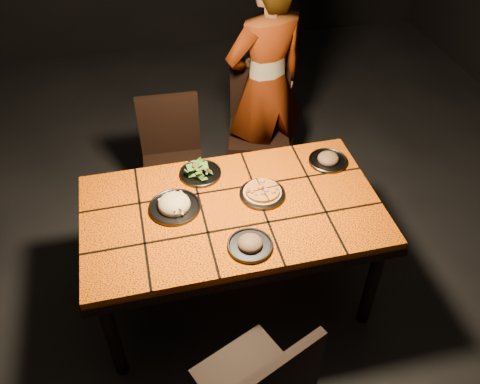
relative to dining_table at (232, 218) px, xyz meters
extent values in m
cube|color=black|center=(0.00, 0.00, -0.69)|extent=(6.00, 7.00, 0.04)
cube|color=#FF6708|center=(0.00, 0.00, 0.05)|extent=(1.60, 0.90, 0.05)
cube|color=black|center=(0.00, 0.00, 0.01)|extent=(1.62, 0.92, 0.04)
cylinder|color=black|center=(-0.72, -0.37, -0.34)|extent=(0.07, 0.07, 0.66)
cylinder|color=black|center=(0.72, -0.37, -0.34)|extent=(0.07, 0.07, 0.66)
cylinder|color=black|center=(-0.72, 0.37, -0.34)|extent=(0.07, 0.07, 0.66)
cylinder|color=black|center=(0.72, 0.37, -0.34)|extent=(0.07, 0.07, 0.66)
cube|color=black|center=(-0.10, -0.83, -0.23)|extent=(0.54, 0.54, 0.04)
cylinder|color=black|center=(-0.01, -0.61, -0.46)|extent=(0.04, 0.04, 0.42)
cube|color=black|center=(-0.23, 0.77, -0.23)|extent=(0.43, 0.43, 0.04)
cube|color=black|center=(-0.22, 0.96, 0.01)|extent=(0.41, 0.06, 0.45)
cylinder|color=black|center=(-0.40, 0.62, -0.46)|extent=(0.04, 0.04, 0.42)
cylinder|color=black|center=(-0.07, 0.60, -0.46)|extent=(0.04, 0.04, 0.42)
cylinder|color=black|center=(-0.39, 0.95, -0.46)|extent=(0.04, 0.04, 0.42)
cylinder|color=black|center=(-0.06, 0.93, -0.46)|extent=(0.04, 0.04, 0.42)
cube|color=black|center=(0.42, 0.99, -0.21)|extent=(0.53, 0.53, 0.04)
cube|color=black|center=(0.47, 1.18, 0.05)|extent=(0.43, 0.15, 0.47)
cylinder|color=black|center=(0.21, 0.87, -0.45)|extent=(0.04, 0.04, 0.44)
cylinder|color=black|center=(0.54, 0.78, -0.45)|extent=(0.04, 0.04, 0.44)
cylinder|color=black|center=(0.30, 1.21, -0.45)|extent=(0.04, 0.04, 0.44)
cylinder|color=black|center=(0.64, 1.11, -0.45)|extent=(0.04, 0.04, 0.44)
imported|color=brown|center=(0.47, 1.04, 0.16)|extent=(0.70, 0.55, 1.67)
cylinder|color=#39393E|center=(0.18, 0.06, 0.08)|extent=(0.25, 0.25, 0.01)
torus|color=#39393E|center=(0.18, 0.06, 0.09)|extent=(0.25, 0.25, 0.01)
cylinder|color=tan|center=(0.18, 0.06, 0.10)|extent=(0.23, 0.23, 0.01)
cylinder|color=orange|center=(0.18, 0.06, 0.11)|extent=(0.21, 0.21, 0.02)
cylinder|color=#39393E|center=(-0.30, 0.07, 0.08)|extent=(0.28, 0.28, 0.01)
torus|color=#39393E|center=(-0.30, 0.07, 0.09)|extent=(0.28, 0.28, 0.01)
ellipsoid|color=beige|center=(-0.30, 0.07, 0.11)|extent=(0.17, 0.17, 0.09)
cylinder|color=#39393E|center=(-0.12, 0.31, 0.08)|extent=(0.24, 0.24, 0.01)
torus|color=#39393E|center=(-0.12, 0.31, 0.09)|extent=(0.24, 0.24, 0.01)
cylinder|color=#39393E|center=(0.03, -0.29, 0.08)|extent=(0.23, 0.23, 0.01)
torus|color=#39393E|center=(0.03, -0.29, 0.09)|extent=(0.23, 0.23, 0.01)
ellipsoid|color=brown|center=(0.03, -0.29, 0.11)|extent=(0.14, 0.14, 0.08)
cylinder|color=#39393E|center=(0.64, 0.25, 0.08)|extent=(0.23, 0.23, 0.01)
torus|color=#39393E|center=(0.64, 0.25, 0.09)|extent=(0.23, 0.23, 0.01)
ellipsoid|color=brown|center=(0.64, 0.25, 0.11)|extent=(0.14, 0.14, 0.08)
camera|label=1|loc=(-0.41, -1.91, 1.98)|focal=38.00mm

